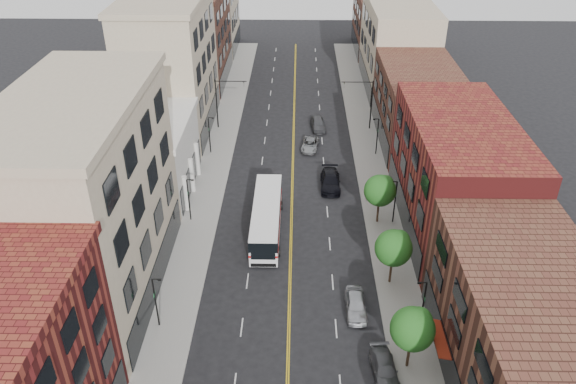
# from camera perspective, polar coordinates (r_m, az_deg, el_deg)

# --- Properties ---
(sidewalk_left) EXTENTS (4.00, 110.00, 0.15)m
(sidewalk_left) POSITION_cam_1_polar(r_m,az_deg,el_deg) (71.34, -7.59, 2.14)
(sidewalk_left) COLOR gray
(sidewalk_left) RESTS_ON ground
(sidewalk_right) EXTENTS (4.00, 110.00, 0.15)m
(sidewalk_right) POSITION_cam_1_polar(r_m,az_deg,el_deg) (71.18, 8.55, 1.98)
(sidewalk_right) COLOR gray
(sidewalk_right) RESTS_ON ground
(bldg_l_tanoffice) EXTENTS (10.00, 22.00, 18.00)m
(bldg_l_tanoffice) POSITION_cam_1_polar(r_m,az_deg,el_deg) (50.26, -19.57, -1.21)
(bldg_l_tanoffice) COLOR tan
(bldg_l_tanoffice) RESTS_ON ground
(bldg_l_white) EXTENTS (10.00, 14.00, 8.00)m
(bldg_l_white) POSITION_cam_1_polar(r_m,az_deg,el_deg) (67.50, -14.17, 3.40)
(bldg_l_white) COLOR silver
(bldg_l_white) RESTS_ON ground
(bldg_l_far_a) EXTENTS (10.00, 20.00, 18.00)m
(bldg_l_far_a) POSITION_cam_1_polar(r_m,az_deg,el_deg) (80.77, -11.82, 12.23)
(bldg_l_far_a) COLOR tan
(bldg_l_far_a) RESTS_ON ground
(bldg_l_far_b) EXTENTS (10.00, 20.00, 15.00)m
(bldg_l_far_b) POSITION_cam_1_polar(r_m,az_deg,el_deg) (99.93, -9.42, 15.20)
(bldg_l_far_b) COLOR brown
(bldg_l_far_b) RESTS_ON ground
(bldg_r_near) EXTENTS (10.00, 26.00, 10.00)m
(bldg_r_near) POSITION_cam_1_polar(r_m,az_deg,el_deg) (42.97, 24.13, -15.61)
(bldg_r_near) COLOR brown
(bldg_r_near) RESTS_ON ground
(bldg_r_mid) EXTENTS (10.00, 22.00, 12.00)m
(bldg_r_mid) POSITION_cam_1_polar(r_m,az_deg,el_deg) (60.34, 16.74, 1.66)
(bldg_r_mid) COLOR maroon
(bldg_r_mid) RESTS_ON ground
(bldg_r_far_a) EXTENTS (10.00, 20.00, 10.00)m
(bldg_r_far_a) POSITION_cam_1_polar(r_m,az_deg,el_deg) (79.15, 13.12, 8.57)
(bldg_r_far_a) COLOR brown
(bldg_r_far_a) RESTS_ON ground
(bldg_r_far_b) EXTENTS (10.00, 22.00, 14.00)m
(bldg_r_far_b) POSITION_cam_1_polar(r_m,az_deg,el_deg) (97.97, 11.04, 14.42)
(bldg_r_far_b) COLOR tan
(bldg_r_far_b) RESTS_ON ground
(bldg_r_far_c) EXTENTS (10.00, 18.00, 11.00)m
(bldg_r_far_c) POSITION_cam_1_polar(r_m,az_deg,el_deg) (117.42, 9.49, 16.58)
(bldg_r_far_c) COLOR brown
(bldg_r_far_c) RESTS_ON ground
(tree_r_1) EXTENTS (3.40, 3.40, 5.59)m
(tree_r_1) POSITION_cam_1_polar(r_m,az_deg,el_deg) (44.04, 12.65, -13.28)
(tree_r_1) COLOR black
(tree_r_1) RESTS_ON sidewalk_right
(tree_r_2) EXTENTS (3.40, 3.40, 5.59)m
(tree_r_2) POSITION_cam_1_polar(r_m,az_deg,el_deg) (51.50, 10.76, -5.49)
(tree_r_2) COLOR black
(tree_r_2) RESTS_ON sidewalk_right
(tree_r_3) EXTENTS (3.40, 3.40, 5.59)m
(tree_r_3) POSITION_cam_1_polar(r_m,az_deg,el_deg) (59.72, 9.41, 0.25)
(tree_r_3) COLOR black
(tree_r_3) RESTS_ON sidewalk_right
(lamp_l_1) EXTENTS (0.81, 0.55, 5.05)m
(lamp_l_1) POSITION_cam_1_polar(r_m,az_deg,el_deg) (48.20, -13.28, -10.60)
(lamp_l_1) COLOR black
(lamp_l_1) RESTS_ON sidewalk_left
(lamp_l_2) EXTENTS (0.81, 0.55, 5.05)m
(lamp_l_2) POSITION_cam_1_polar(r_m,az_deg,el_deg) (60.71, -10.03, -0.53)
(lamp_l_2) COLOR black
(lamp_l_2) RESTS_ON sidewalk_left
(lamp_l_3) EXTENTS (0.81, 0.55, 5.05)m
(lamp_l_3) POSITION_cam_1_polar(r_m,az_deg,el_deg) (74.57, -7.96, 5.96)
(lamp_l_3) COLOR black
(lamp_l_3) RESTS_ON sidewalk_left
(lamp_r_1) EXTENTS (0.81, 0.55, 5.05)m
(lamp_r_1) POSITION_cam_1_polar(r_m,az_deg,el_deg) (47.93, 13.54, -10.93)
(lamp_r_1) COLOR black
(lamp_r_1) RESTS_ON sidewalk_right
(lamp_r_2) EXTENTS (0.81, 0.55, 5.05)m
(lamp_r_2) POSITION_cam_1_polar(r_m,az_deg,el_deg) (60.50, 10.79, -0.74)
(lamp_r_2) COLOR black
(lamp_r_2) RESTS_ON sidewalk_right
(lamp_r_3) EXTENTS (0.81, 0.55, 5.05)m
(lamp_r_3) POSITION_cam_1_polar(r_m,az_deg,el_deg) (74.40, 9.04, 5.80)
(lamp_r_3) COLOR black
(lamp_r_3) RESTS_ON sidewalk_right
(signal_mast_left) EXTENTS (4.49, 0.18, 7.20)m
(signal_mast_left) POSITION_cam_1_polar(r_m,az_deg,el_deg) (81.07, -6.78, 9.45)
(signal_mast_left) COLOR black
(signal_mast_left) RESTS_ON sidewalk_left
(signal_mast_right) EXTENTS (4.49, 0.18, 7.20)m
(signal_mast_right) POSITION_cam_1_polar(r_m,az_deg,el_deg) (80.92, 7.99, 9.33)
(signal_mast_right) COLOR black
(signal_mast_right) RESTS_ON sidewalk_right
(city_bus) EXTENTS (3.11, 12.83, 3.29)m
(city_bus) POSITION_cam_1_polar(r_m,az_deg,el_deg) (58.72, -2.19, -2.44)
(city_bus) COLOR white
(city_bus) RESTS_ON ground
(car_parked_mid) EXTENTS (2.19, 4.66, 1.32)m
(car_parked_mid) POSITION_cam_1_polar(r_m,az_deg,el_deg) (45.54, 9.77, -17.32)
(car_parked_mid) COLOR #4E4F54
(car_parked_mid) RESTS_ON ground
(car_parked_far) EXTENTS (1.82, 4.51, 1.54)m
(car_parked_far) POSITION_cam_1_polar(r_m,az_deg,el_deg) (50.12, 6.91, -11.29)
(car_parked_far) COLOR #A8AAAF
(car_parked_far) RESTS_ON ground
(car_lane_behind) EXTENTS (1.63, 4.06, 1.31)m
(car_lane_behind) POSITION_cam_1_polar(r_m,az_deg,el_deg) (66.90, -2.28, 0.87)
(car_lane_behind) COLOR #515055
(car_lane_behind) RESTS_ON ground
(car_lane_a) EXTENTS (2.40, 5.73, 1.65)m
(car_lane_a) POSITION_cam_1_polar(r_m,az_deg,el_deg) (67.21, 4.32, 1.12)
(car_lane_a) COLOR black
(car_lane_a) RESTS_ON ground
(car_lane_b) EXTENTS (2.78, 4.96, 1.31)m
(car_lane_b) POSITION_cam_1_polar(r_m,az_deg,el_deg) (76.09, 2.27, 4.85)
(car_lane_b) COLOR gray
(car_lane_b) RESTS_ON ground
(car_lane_c) EXTENTS (2.35, 4.96, 1.64)m
(car_lane_c) POSITION_cam_1_polar(r_m,az_deg,el_deg) (81.89, 3.06, 6.95)
(car_lane_c) COLOR #434347
(car_lane_c) RESTS_ON ground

